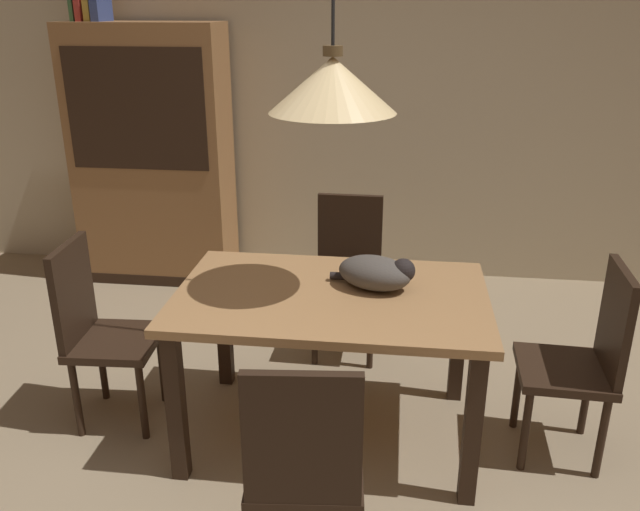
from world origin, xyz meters
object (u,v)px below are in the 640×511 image
chair_near_front (304,465)px  pendant_lamp (333,84)px  dining_table (331,313)px  chair_right_side (585,356)px  chair_far_back (348,268)px  hutch_bookcase (153,162)px  book_yellow_short (92,7)px  chair_left_side (98,326)px  book_green_slim (76,1)px  cat_sleeping (377,273)px  book_blue_wide (100,2)px

chair_near_front → pendant_lamp: size_ratio=0.72×
dining_table → chair_right_side: size_ratio=1.51×
chair_far_back → hutch_bookcase: hutch_bookcase is taller
hutch_bookcase → book_yellow_short: (-0.33, 0.00, 1.05)m
chair_left_side → chair_far_back: 1.43m
book_yellow_short → book_green_slim: bearing=180.0°
chair_left_side → pendant_lamp: bearing=0.2°
hutch_bookcase → pendant_lamp: bearing=-50.4°
dining_table → pendant_lamp: bearing=63.4°
chair_right_side → hutch_bookcase: hutch_bookcase is taller
chair_far_back → pendant_lamp: pendant_lamp is taller
cat_sleeping → pendant_lamp: bearing=-158.3°
book_yellow_short → book_blue_wide: book_blue_wide is taller
chair_far_back → book_green_slim: book_green_slim is taller
chair_right_side → chair_left_side: same height
book_blue_wide → book_yellow_short: bearing=180.0°
pendant_lamp → chair_right_side: bearing=-0.2°
pendant_lamp → book_yellow_short: 2.60m
dining_table → chair_far_back: 0.89m
book_green_slim → book_blue_wide: book_green_slim is taller
hutch_bookcase → book_yellow_short: size_ratio=9.25×
dining_table → book_yellow_short: 2.89m
book_green_slim → chair_near_front: bearing=-54.2°
hutch_bookcase → book_yellow_short: book_yellow_short is taller
chair_left_side → book_green_slim: (-0.81, 1.83, 1.47)m
chair_left_side → hutch_bookcase: hutch_bookcase is taller
dining_table → chair_near_front: (0.01, -0.88, -0.14)m
chair_right_side → pendant_lamp: size_ratio=0.72×
book_yellow_short → chair_left_side: bearing=-68.8°
chair_near_front → chair_far_back: size_ratio=1.00×
cat_sleeping → pendant_lamp: 0.86m
dining_table → chair_right_side: (1.13, -0.00, -0.14)m
book_yellow_short → pendant_lamp: bearing=-44.8°
chair_left_side → book_blue_wide: (-0.64, 1.83, 1.46)m
chair_right_side → hutch_bookcase: size_ratio=0.50×
book_yellow_short → book_blue_wide: size_ratio=0.83×
dining_table → hutch_bookcase: bearing=129.6°
chair_right_side → book_green_slim: 3.86m
chair_far_back → chair_near_front: bearing=-89.8°
chair_far_back → book_blue_wide: bearing=152.0°
chair_near_front → pendant_lamp: bearing=90.5°
chair_near_front → chair_far_back: same height
chair_right_side → pendant_lamp: (-1.13, 0.00, 1.15)m
chair_near_front → chair_left_side: 1.43m
chair_left_side → cat_sleeping: chair_left_side is taller
chair_far_back → book_yellow_short: bearing=152.8°
dining_table → chair_left_side: size_ratio=1.51×
chair_right_side → chair_near_front: (-1.12, -0.87, 0.00)m
cat_sleeping → book_green_slim: size_ratio=1.56×
chair_left_side → cat_sleeping: size_ratio=2.29×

